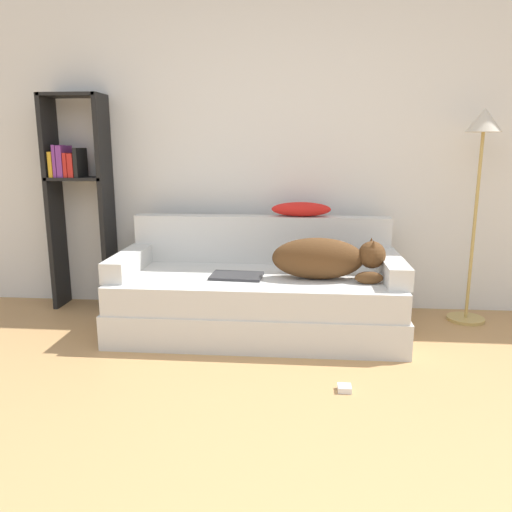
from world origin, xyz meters
TOP-DOWN VIEW (x-y plane):
  - wall_back at (0.00, 2.47)m, footprint 7.75×0.06m
  - couch at (-0.14, 1.82)m, footprint 1.97×0.91m
  - couch_backrest at (-0.14, 2.21)m, footprint 1.93×0.15m
  - couch_arm_left at (-1.05, 1.82)m, footprint 0.15×0.72m
  - couch_arm_right at (0.77, 1.82)m, footprint 0.15×0.72m
  - dog at (0.33, 1.73)m, footprint 0.75×0.26m
  - laptop at (-0.27, 1.73)m, footprint 0.36×0.25m
  - throw_pillow at (0.16, 2.22)m, footprint 0.45×0.17m
  - bookshelf at (-1.60, 2.29)m, footprint 0.47×0.26m
  - floor_lamp at (1.42, 2.18)m, footprint 0.27×0.27m
  - power_adapter at (0.41, 0.96)m, footprint 0.07×0.07m

SIDE VIEW (x-z plane):
  - power_adapter at x=0.41m, z-range 0.00..0.03m
  - couch at x=-0.14m, z-range 0.00..0.41m
  - laptop at x=-0.27m, z-range 0.42..0.44m
  - couch_arm_left at x=-1.05m, z-range 0.42..0.56m
  - couch_arm_right at x=0.77m, z-range 0.42..0.56m
  - dog at x=0.33m, z-range 0.42..0.70m
  - couch_backrest at x=-0.14m, z-range 0.42..0.77m
  - throw_pillow at x=0.16m, z-range 0.77..0.88m
  - bookshelf at x=-1.60m, z-range 0.12..1.80m
  - floor_lamp at x=1.42m, z-range 0.43..1.98m
  - wall_back at x=0.00m, z-range 0.00..2.70m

